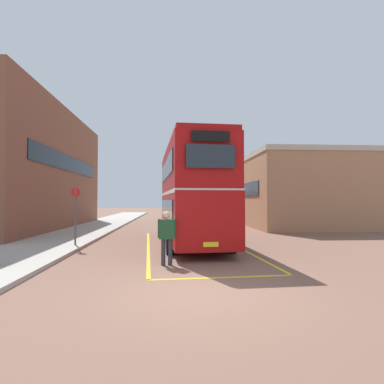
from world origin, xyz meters
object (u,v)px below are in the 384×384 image
at_px(pedestrian_boarding, 167,234).
at_px(double_decker_bus, 191,192).
at_px(single_deck_bus, 197,204).
at_px(bus_stop_sign, 76,210).

bearing_deg(pedestrian_boarding, double_decker_bus, 78.02).
height_order(double_decker_bus, single_deck_bus, double_decker_bus).
relative_size(single_deck_bus, bus_stop_sign, 3.93).
bearing_deg(bus_stop_sign, pedestrian_boarding, -45.02).
height_order(single_deck_bus, bus_stop_sign, single_deck_bus).
relative_size(double_decker_bus, bus_stop_sign, 4.02).
relative_size(double_decker_bus, single_deck_bus, 1.02).
height_order(single_deck_bus, pedestrian_boarding, single_deck_bus).
bearing_deg(bus_stop_sign, double_decker_bus, 12.64).
bearing_deg(single_deck_bus, bus_stop_sign, -108.24).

